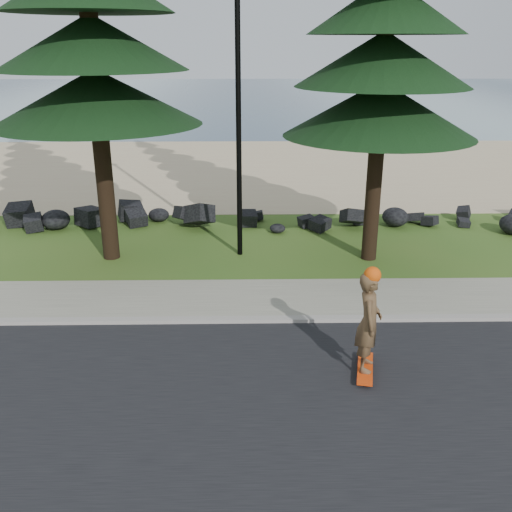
# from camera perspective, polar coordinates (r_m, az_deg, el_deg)

# --- Properties ---
(ground) EXTENTS (160.00, 160.00, 0.00)m
(ground) POSITION_cam_1_polar(r_m,az_deg,el_deg) (12.88, -1.73, -4.79)
(ground) COLOR #355D1D
(ground) RESTS_ON ground
(road) EXTENTS (160.00, 7.00, 0.02)m
(road) POSITION_cam_1_polar(r_m,az_deg,el_deg) (9.02, -2.04, -17.16)
(road) COLOR black
(road) RESTS_ON ground
(kerb) EXTENTS (160.00, 0.20, 0.10)m
(kerb) POSITION_cam_1_polar(r_m,az_deg,el_deg) (12.05, -1.78, -6.42)
(kerb) COLOR #9D978E
(kerb) RESTS_ON ground
(sidewalk) EXTENTS (160.00, 2.00, 0.08)m
(sidewalk) POSITION_cam_1_polar(r_m,az_deg,el_deg) (13.04, -1.73, -4.26)
(sidewalk) COLOR slate
(sidewalk) RESTS_ON ground
(beach_sand) EXTENTS (160.00, 15.00, 0.01)m
(beach_sand) POSITION_cam_1_polar(r_m,az_deg,el_deg) (26.70, -1.41, 8.76)
(beach_sand) COLOR tan
(beach_sand) RESTS_ON ground
(ocean) EXTENTS (160.00, 58.00, 0.01)m
(ocean) POSITION_cam_1_polar(r_m,az_deg,el_deg) (62.86, -1.24, 15.69)
(ocean) COLOR #344D63
(ocean) RESTS_ON ground
(seawall_boulders) EXTENTS (60.00, 2.40, 1.10)m
(seawall_boulders) POSITION_cam_1_polar(r_m,az_deg,el_deg) (18.09, -1.55, 2.88)
(seawall_boulders) COLOR black
(seawall_boulders) RESTS_ON ground
(lamp_post) EXTENTS (0.25, 0.14, 8.14)m
(lamp_post) POSITION_cam_1_polar(r_m,az_deg,el_deg) (14.88, -1.78, 15.29)
(lamp_post) COLOR black
(lamp_post) RESTS_ON ground
(skateboarder) EXTENTS (0.56, 1.12, 2.02)m
(skateboarder) POSITION_cam_1_polar(r_m,az_deg,el_deg) (10.04, 11.21, -6.52)
(skateboarder) COLOR red
(skateboarder) RESTS_ON ground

